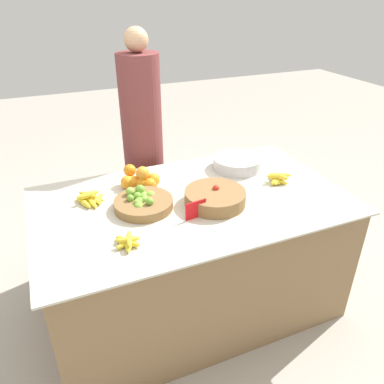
{
  "coord_description": "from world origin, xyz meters",
  "views": [
    {
      "loc": [
        -0.72,
        -1.7,
        1.86
      ],
      "look_at": [
        0.0,
        0.0,
        0.83
      ],
      "focal_mm": 35.0,
      "sensor_mm": 36.0,
      "label": 1
    }
  ],
  "objects_px": {
    "lime_bowl": "(143,203)",
    "metal_bowl": "(237,163)",
    "vendor_person": "(144,156)",
    "tomato_basket": "(215,198)",
    "price_sign": "(196,210)"
  },
  "relations": [
    {
      "from": "lime_bowl",
      "to": "vendor_person",
      "type": "relative_size",
      "value": 0.2
    },
    {
      "from": "metal_bowl",
      "to": "price_sign",
      "type": "distance_m",
      "value": 0.67
    },
    {
      "from": "lime_bowl",
      "to": "metal_bowl",
      "type": "distance_m",
      "value": 0.76
    },
    {
      "from": "lime_bowl",
      "to": "metal_bowl",
      "type": "height_order",
      "value": "lime_bowl"
    },
    {
      "from": "tomato_basket",
      "to": "price_sign",
      "type": "distance_m",
      "value": 0.18
    },
    {
      "from": "lime_bowl",
      "to": "tomato_basket",
      "type": "bearing_deg",
      "value": -16.95
    },
    {
      "from": "metal_bowl",
      "to": "tomato_basket",
      "type": "bearing_deg",
      "value": -133.18
    },
    {
      "from": "tomato_basket",
      "to": "metal_bowl",
      "type": "xyz_separation_m",
      "value": [
        0.34,
        0.36,
        -0.0
      ]
    },
    {
      "from": "lime_bowl",
      "to": "tomato_basket",
      "type": "height_order",
      "value": "tomato_basket"
    },
    {
      "from": "metal_bowl",
      "to": "vendor_person",
      "type": "bearing_deg",
      "value": 136.49
    },
    {
      "from": "lime_bowl",
      "to": "tomato_basket",
      "type": "xyz_separation_m",
      "value": [
        0.38,
        -0.12,
        0.01
      ]
    },
    {
      "from": "lime_bowl",
      "to": "price_sign",
      "type": "bearing_deg",
      "value": -42.28
    },
    {
      "from": "tomato_basket",
      "to": "price_sign",
      "type": "bearing_deg",
      "value": -149.83
    },
    {
      "from": "price_sign",
      "to": "vendor_person",
      "type": "xyz_separation_m",
      "value": [
        -0.01,
        0.93,
        -0.07
      ]
    },
    {
      "from": "vendor_person",
      "to": "price_sign",
      "type": "bearing_deg",
      "value": -89.36
    }
  ]
}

